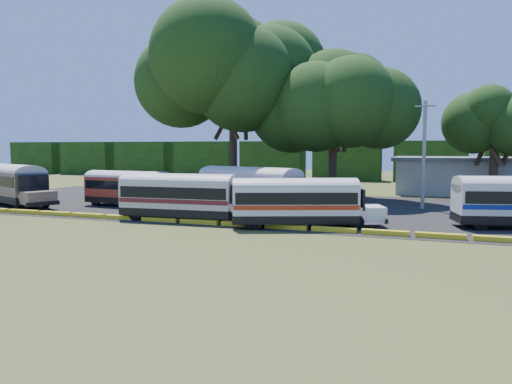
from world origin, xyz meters
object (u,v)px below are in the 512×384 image
(bus_beige, at_px, (12,182))
(bus_white_red, at_px, (298,199))
(tree_west, at_px, (233,70))
(bus_cream_west, at_px, (182,194))
(bus_red, at_px, (130,186))

(bus_beige, distance_m, bus_white_red, 27.02)
(bus_white_red, height_order, tree_west, tree_west)
(bus_beige, relative_size, bus_white_red, 1.14)
(bus_cream_west, bearing_deg, bus_beige, 167.19)
(bus_white_red, bearing_deg, bus_cream_west, 158.09)
(bus_beige, height_order, bus_white_red, bus_beige)
(tree_west, bearing_deg, bus_cream_west, -78.66)
(bus_red, distance_m, tree_west, 16.90)
(bus_beige, distance_m, bus_cream_west, 18.76)
(bus_white_red, distance_m, tree_west, 23.82)
(bus_beige, height_order, tree_west, tree_west)
(bus_cream_west, bearing_deg, bus_white_red, -4.33)
(bus_white_red, bearing_deg, bus_beige, 152.21)
(bus_red, relative_size, tree_west, 0.52)
(bus_red, bearing_deg, tree_west, 73.33)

